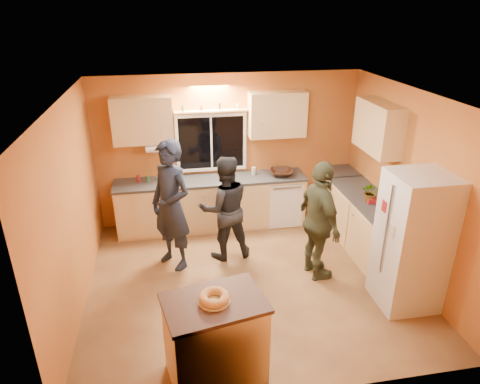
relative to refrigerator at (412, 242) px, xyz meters
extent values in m
plane|color=brown|center=(-1.89, 0.80, -0.90)|extent=(4.50, 4.50, 0.00)
cube|color=#C07A31|center=(-1.89, 2.80, 0.40)|extent=(4.50, 0.04, 2.60)
cube|color=#C07A31|center=(-1.89, -1.20, 0.40)|extent=(4.50, 0.04, 2.60)
cube|color=#C07A31|center=(-4.14, 0.80, 0.40)|extent=(0.04, 4.00, 2.60)
cube|color=#C07A31|center=(0.36, 0.80, 0.40)|extent=(0.04, 4.00, 2.60)
cube|color=white|center=(-1.89, 0.80, 1.70)|extent=(4.50, 4.00, 0.02)
cube|color=black|center=(-2.19, 2.79, 0.55)|extent=(1.10, 0.02, 0.90)
cube|color=white|center=(-2.19, 2.77, 0.55)|extent=(1.20, 0.04, 1.00)
cube|color=#DFB475|center=(-3.29, 2.64, 1.02)|extent=(0.95, 0.33, 0.75)
cube|color=#DFB475|center=(-1.09, 2.64, 1.02)|extent=(0.95, 0.33, 0.75)
cube|color=#DFB475|center=(0.19, 1.60, 1.02)|extent=(0.33, 1.00, 0.75)
cylinder|color=silver|center=(-3.14, 2.52, 0.58)|extent=(0.27, 0.12, 0.12)
cube|color=#DFB475|center=(-2.24, 2.50, -0.47)|extent=(3.20, 0.60, 0.86)
cube|color=#282B2D|center=(-2.24, 2.50, -0.02)|extent=(3.24, 0.62, 0.04)
cube|color=#DFB475|center=(0.06, 2.50, -0.47)|extent=(0.60, 0.60, 0.86)
cube|color=#282B2D|center=(0.06, 2.50, -0.02)|extent=(0.62, 0.62, 0.04)
cube|color=#DFB475|center=(0.06, 1.30, -0.47)|extent=(0.60, 1.80, 0.86)
cube|color=#282B2D|center=(0.06, 1.30, -0.02)|extent=(0.62, 1.84, 0.04)
cube|color=silver|center=(0.00, 0.00, 0.00)|extent=(0.72, 0.70, 1.80)
cube|color=#DFB475|center=(-2.58, -0.80, -0.44)|extent=(1.05, 0.80, 0.93)
cube|color=#321E10|center=(-2.58, -0.80, 0.04)|extent=(1.10, 0.85, 0.04)
torus|color=tan|center=(-2.58, -0.80, 0.10)|extent=(0.31, 0.31, 0.09)
imported|color=black|center=(-2.94, 1.41, 0.07)|extent=(0.81, 0.84, 1.94)
imported|color=black|center=(-2.15, 1.52, -0.08)|extent=(0.85, 0.70, 1.63)
imported|color=#353A25|center=(-0.94, 0.76, -0.03)|extent=(0.55, 1.07, 1.74)
imported|color=#321E10|center=(-1.02, 2.47, 0.05)|extent=(0.47, 0.47, 0.10)
cylinder|color=beige|center=(-2.96, 2.48, 0.09)|extent=(0.14, 0.14, 0.17)
imported|color=gray|center=(0.00, 1.20, 0.15)|extent=(0.34, 0.32, 0.31)
cube|color=maroon|center=(0.02, 1.16, 0.04)|extent=(0.17, 0.13, 0.07)
camera|label=1|loc=(-2.92, -4.18, 2.73)|focal=32.00mm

